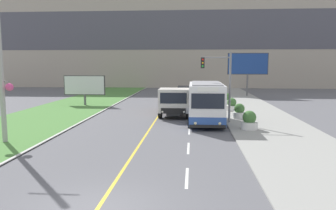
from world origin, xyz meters
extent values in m
cube|color=silver|center=(2.75, 3.20, 0.00)|extent=(0.12, 2.40, 0.01)
cube|color=silver|center=(2.75, 7.80, 0.00)|extent=(0.12, 2.40, 0.01)
cube|color=silver|center=(2.75, 12.40, 0.00)|extent=(0.12, 2.40, 0.01)
cube|color=silver|center=(2.75, 17.00, 0.00)|extent=(0.12, 2.40, 0.01)
cube|color=silver|center=(2.75, 21.60, 0.00)|extent=(0.12, 2.40, 0.01)
cube|color=silver|center=(2.75, 26.20, 0.00)|extent=(0.12, 2.40, 0.01)
cube|color=silver|center=(2.75, 30.80, 0.00)|extent=(0.12, 2.40, 0.01)
cube|color=silver|center=(2.75, 35.40, 0.00)|extent=(0.12, 2.40, 0.01)
cube|color=silver|center=(2.75, 40.00, 0.00)|extent=(0.12, 2.40, 0.01)
cube|color=silver|center=(2.75, 44.60, 0.00)|extent=(0.12, 2.40, 0.01)
cube|color=#A89E8E|center=(0.00, 55.41, 10.10)|extent=(80.00, 8.00, 20.19)
cube|color=#4C4C56|center=(0.00, 51.39, 10.60)|extent=(80.00, 0.04, 7.07)
cube|color=white|center=(3.96, 15.12, 1.65)|extent=(2.48, 5.98, 2.75)
cube|color=#2D519E|center=(3.96, 15.12, 0.62)|extent=(2.50, 6.00, 0.70)
cube|color=black|center=(3.96, 15.12, 2.06)|extent=(2.50, 5.50, 0.96)
cube|color=gray|center=(3.96, 15.12, 3.07)|extent=(2.11, 5.38, 0.08)
cube|color=black|center=(3.96, 12.11, 2.06)|extent=(2.18, 0.04, 1.01)
cube|color=black|center=(3.96, 12.10, 0.38)|extent=(2.43, 0.06, 0.20)
sphere|color=#F4EAB2|center=(3.15, 12.09, 0.57)|extent=(0.20, 0.20, 0.20)
sphere|color=#F4EAB2|center=(4.77, 12.09, 0.57)|extent=(0.20, 0.20, 0.20)
cube|color=white|center=(3.96, 12.11, 2.85)|extent=(1.36, 0.04, 0.28)
cylinder|color=black|center=(2.78, 13.45, 0.50)|extent=(0.28, 1.00, 1.00)
cylinder|color=black|center=(5.14, 13.45, 0.50)|extent=(0.28, 1.00, 1.00)
cylinder|color=black|center=(2.78, 17.03, 0.50)|extent=(0.28, 1.00, 1.00)
cylinder|color=black|center=(5.14, 17.03, 0.50)|extent=(0.28, 1.00, 1.00)
cube|color=black|center=(1.43, 19.80, 0.45)|extent=(1.12, 6.78, 0.20)
cube|color=beige|center=(1.43, 17.61, 1.50)|extent=(2.49, 2.40, 1.91)
cube|color=black|center=(1.43, 16.39, 1.79)|extent=(2.11, 0.04, 0.86)
cube|color=black|center=(1.43, 16.38, 0.77)|extent=(1.99, 0.06, 0.44)
sphere|color=silver|center=(0.56, 16.37, 0.70)|extent=(0.18, 0.18, 0.18)
sphere|color=silver|center=(2.30, 16.37, 0.70)|extent=(0.18, 0.18, 0.18)
cube|color=orange|center=(1.43, 21.12, 0.61)|extent=(2.36, 4.13, 0.12)
cube|color=orange|center=(0.31, 21.12, 1.10)|extent=(0.12, 4.13, 1.11)
cube|color=orange|center=(2.55, 21.12, 1.10)|extent=(0.12, 4.13, 1.11)
cube|color=orange|center=(1.43, 19.12, 1.10)|extent=(2.36, 0.12, 1.11)
cube|color=orange|center=(1.43, 23.13, 1.10)|extent=(2.36, 0.12, 1.11)
cube|color=orange|center=(1.43, 19.12, 1.77)|extent=(2.36, 0.12, 0.24)
cylinder|color=black|center=(0.29, 17.37, 0.52)|extent=(0.30, 1.04, 1.04)
cylinder|color=black|center=(2.57, 17.37, 0.52)|extent=(0.30, 1.04, 1.04)
cylinder|color=black|center=(0.29, 21.33, 0.52)|extent=(0.30, 1.04, 1.04)
cylinder|color=black|center=(2.57, 21.33, 0.52)|extent=(0.30, 1.04, 1.04)
cube|color=black|center=(1.72, 35.34, 0.49)|extent=(1.80, 4.30, 0.61)
cube|color=black|center=(1.72, 35.44, 1.12)|extent=(1.53, 2.36, 0.65)
cylinder|color=black|center=(0.91, 34.05, 0.31)|extent=(0.18, 0.62, 0.62)
cylinder|color=black|center=(2.53, 34.05, 0.31)|extent=(0.18, 0.62, 0.62)
cylinder|color=black|center=(0.91, 36.63, 0.31)|extent=(0.18, 0.62, 0.62)
cylinder|color=black|center=(2.53, 36.63, 0.31)|extent=(0.18, 0.62, 0.62)
cylinder|color=#9E9E99|center=(-7.87, 8.38, 4.66)|extent=(0.28, 0.28, 9.32)
sphere|color=#D64784|center=(-7.42, 8.38, 3.20)|extent=(0.44, 0.44, 0.44)
cylinder|color=#333333|center=(-7.64, 8.38, 3.52)|extent=(0.45, 0.04, 0.04)
cylinder|color=slate|center=(5.75, 15.40, 2.69)|extent=(0.16, 0.16, 5.37)
cylinder|color=slate|center=(4.65, 15.40, 4.97)|extent=(2.20, 0.10, 0.10)
cube|color=black|center=(3.69, 15.40, 4.57)|extent=(0.28, 0.24, 0.80)
sphere|color=red|center=(3.69, 15.27, 4.81)|extent=(0.14, 0.14, 0.14)
sphere|color=orange|center=(3.69, 15.27, 4.57)|extent=(0.14, 0.14, 0.14)
sphere|color=green|center=(3.69, 15.27, 4.33)|extent=(0.14, 0.14, 0.14)
cylinder|color=#59595B|center=(10.51, 36.56, 1.55)|extent=(0.24, 0.24, 3.11)
cube|color=#333333|center=(10.51, 36.56, 4.50)|extent=(5.50, 0.20, 2.95)
cube|color=navy|center=(10.51, 36.45, 4.50)|extent=(5.34, 0.02, 2.79)
cylinder|color=#59595B|center=(-8.74, 25.27, 0.61)|extent=(0.24, 0.24, 1.21)
cube|color=#333333|center=(-8.74, 25.27, 2.19)|extent=(4.51, 0.20, 2.12)
cube|color=silver|center=(-8.74, 25.16, 2.19)|extent=(4.35, 0.02, 1.96)
cylinder|color=silver|center=(6.82, 12.86, 0.33)|extent=(1.15, 1.15, 0.50)
sphere|color=#3D6B33|center=(6.82, 12.86, 0.90)|extent=(0.92, 0.92, 0.92)
cylinder|color=silver|center=(6.77, 17.29, 0.34)|extent=(1.06, 1.06, 0.51)
sphere|color=#3D6B33|center=(6.77, 17.29, 0.88)|extent=(0.84, 0.84, 0.84)
cylinder|color=silver|center=(6.68, 21.71, 0.32)|extent=(1.08, 1.08, 0.49)
sphere|color=#3D6B33|center=(6.68, 21.71, 0.86)|extent=(0.86, 0.86, 0.86)
cylinder|color=silver|center=(6.69, 26.14, 0.36)|extent=(1.04, 1.04, 0.56)
sphere|color=#3D6B33|center=(6.69, 26.14, 0.93)|extent=(0.83, 0.83, 0.83)
camera|label=1|loc=(2.94, -9.42, 4.52)|focal=35.00mm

